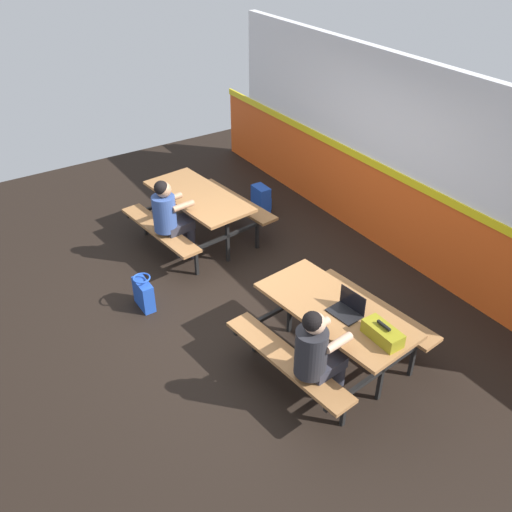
% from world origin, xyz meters
% --- Properties ---
extents(ground_plane, '(10.00, 10.00, 0.02)m').
position_xyz_m(ground_plane, '(0.00, 0.00, -0.01)').
color(ground_plane, black).
extents(accent_backdrop, '(8.00, 0.14, 2.60)m').
position_xyz_m(accent_backdrop, '(0.00, 2.36, 1.25)').
color(accent_backdrop, '#E55119').
rests_on(accent_backdrop, ground).
extents(picnic_table_left, '(1.74, 1.71, 0.74)m').
position_xyz_m(picnic_table_left, '(-1.46, 0.25, 0.57)').
color(picnic_table_left, '#9E6B3D').
rests_on(picnic_table_left, ground).
extents(picnic_table_right, '(1.74, 1.71, 0.74)m').
position_xyz_m(picnic_table_right, '(1.46, 0.24, 0.57)').
color(picnic_table_right, '#9E6B3D').
rests_on(picnic_table_right, ground).
extents(student_nearer, '(0.39, 0.54, 1.21)m').
position_xyz_m(student_nearer, '(-1.22, -0.28, 0.71)').
color(student_nearer, '#2D2D38').
rests_on(student_nearer, ground).
extents(student_further, '(0.39, 0.54, 1.21)m').
position_xyz_m(student_further, '(1.82, -0.28, 0.71)').
color(student_further, '#2D2D38').
rests_on(student_further, ground).
extents(laptop_dark, '(0.34, 0.25, 0.22)m').
position_xyz_m(laptop_dark, '(1.57, 0.29, 0.79)').
color(laptop_dark, black).
rests_on(laptop_dark, picnic_table_right).
extents(toolbox_grey, '(0.40, 0.18, 0.18)m').
position_xyz_m(toolbox_grey, '(2.04, 0.31, 0.81)').
color(toolbox_grey, olive).
rests_on(toolbox_grey, picnic_table_right).
extents(backpack_dark, '(0.30, 0.22, 0.44)m').
position_xyz_m(backpack_dark, '(-1.68, 1.44, 0.22)').
color(backpack_dark, '#1E47B2').
rests_on(backpack_dark, ground).
extents(tote_bag_bright, '(0.34, 0.21, 0.43)m').
position_xyz_m(tote_bag_bright, '(-0.51, -1.02, 0.19)').
color(tote_bag_bright, '#1E47B2').
rests_on(tote_bag_bright, ground).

